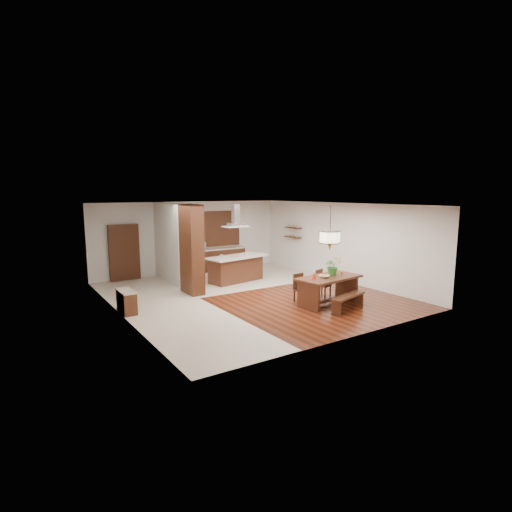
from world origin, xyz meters
TOP-DOWN VIEW (x-y plane):
  - room_shell at (0.00, 0.00)m, footprint 9.00×9.04m
  - tile_hallway at (-2.75, 0.00)m, footprint 2.50×9.00m
  - tile_kitchen at (1.25, 2.50)m, footprint 5.50×4.00m
  - soffit_band at (0.00, 0.00)m, footprint 8.00×9.00m
  - partition_pier at (-1.40, 1.20)m, footprint 0.45×1.00m
  - partition_stub at (-1.40, 3.30)m, footprint 0.18×2.40m
  - hallway_console at (-3.81, 0.20)m, footprint 0.37×0.88m
  - hallway_doorway at (-2.70, 4.40)m, footprint 1.10×0.20m
  - rear_counter at (1.00, 4.20)m, footprint 2.60×0.62m
  - kitchen_window at (1.00, 4.46)m, footprint 2.60×0.08m
  - shelf_lower at (3.87, 2.60)m, footprint 0.26×0.90m
  - shelf_upper at (3.87, 2.60)m, footprint 0.26×0.90m
  - dining_table at (1.43, -2.18)m, footprint 2.09×1.22m
  - dining_bench at (1.52, -2.89)m, footprint 1.52×0.71m
  - dining_chair_left at (0.87, -1.63)m, footprint 0.38×0.38m
  - dining_chair_right at (1.86, -1.51)m, footprint 0.47×0.47m
  - pendant_lantern at (1.43, -2.18)m, footprint 0.64×0.64m
  - foliage_plant at (1.70, -2.06)m, footprint 0.59×0.54m
  - fruit_bowl at (1.21, -2.22)m, footprint 0.38×0.38m
  - napkin_cone at (0.88, -2.16)m, footprint 0.16×0.16m
  - gold_ornament at (1.95, -2.19)m, footprint 0.06×0.06m
  - kitchen_island at (0.67, 1.92)m, footprint 2.47×1.40m
  - range_hood at (0.67, 1.92)m, footprint 0.90×0.55m
  - island_cup at (1.08, 1.82)m, footprint 0.16×0.16m
  - microwave at (0.23, 4.24)m, footprint 0.58×0.41m

SIDE VIEW (x-z plane):
  - tile_hallway at x=-2.75m, z-range 0.00..0.01m
  - tile_kitchen at x=1.25m, z-range 0.00..0.01m
  - dining_bench at x=1.52m, z-range 0.00..0.42m
  - hallway_console at x=-3.81m, z-range 0.00..0.63m
  - dining_chair_left at x=0.87m, z-range 0.00..0.87m
  - dining_chair_right at x=1.86m, z-range 0.00..0.87m
  - rear_counter at x=1.00m, z-range 0.00..0.95m
  - kitchen_island at x=0.67m, z-range 0.01..0.98m
  - dining_table at x=1.43m, z-range 0.20..1.02m
  - fruit_bowl at x=1.21m, z-range 0.83..0.90m
  - gold_ornament at x=1.95m, z-range 0.83..0.92m
  - napkin_cone at x=0.88m, z-range 0.83..1.03m
  - island_cup at x=1.08m, z-range 0.96..1.06m
  - hallway_doorway at x=-2.70m, z-range 0.00..2.10m
  - foliage_plant at x=1.70m, z-range 0.83..1.38m
  - microwave at x=0.23m, z-range 0.95..1.26m
  - shelf_lower at x=3.87m, z-range 1.38..1.42m
  - partition_pier at x=-1.40m, z-range 0.00..2.90m
  - partition_stub at x=-1.40m, z-range 0.00..2.90m
  - kitchen_window at x=1.00m, z-range 1.00..2.50m
  - shelf_upper at x=3.87m, z-range 1.78..1.82m
  - room_shell at x=0.00m, z-range 0.60..3.52m
  - pendant_lantern at x=1.43m, z-range 1.59..2.90m
  - range_hood at x=0.67m, z-range 2.03..2.90m
  - soffit_band at x=0.00m, z-range 2.88..2.89m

